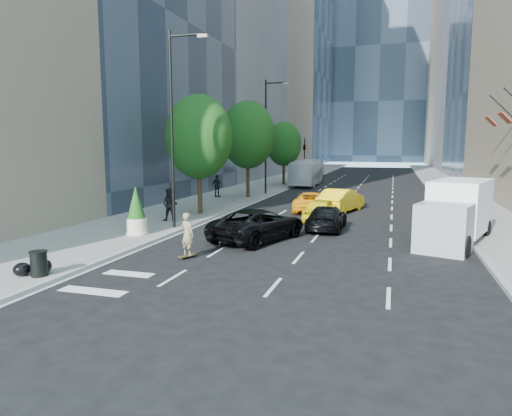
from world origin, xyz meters
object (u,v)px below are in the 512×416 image
(skateboarder, at_px, (187,237))
(black_sedan_mercedes, at_px, (327,218))
(trash_can, at_px, (39,264))
(planter_shrub, at_px, (136,211))
(city_bus, at_px, (307,172))
(black_sedan_lincoln, at_px, (258,225))
(box_truck, at_px, (456,212))

(skateboarder, bearing_deg, black_sedan_mercedes, -97.09)
(skateboarder, bearing_deg, trash_can, 73.31)
(trash_can, relative_size, planter_shrub, 0.34)
(city_bus, height_order, planter_shrub, city_bus)
(black_sedan_mercedes, distance_m, trash_can, 14.28)
(black_sedan_lincoln, height_order, planter_shrub, planter_shrub)
(box_truck, relative_size, planter_shrub, 2.68)
(black_sedan_lincoln, height_order, trash_can, black_sedan_lincoln)
(planter_shrub, bearing_deg, black_sedan_lincoln, 9.81)
(black_sedan_mercedes, height_order, trash_can, black_sedan_mercedes)
(black_sedan_mercedes, height_order, city_bus, city_bus)
(skateboarder, xyz_separation_m, trash_can, (-3.40, -4.19, -0.30))
(skateboarder, distance_m, black_sedan_mercedes, 8.94)
(city_bus, relative_size, box_truck, 1.65)
(black_sedan_mercedes, bearing_deg, trash_can, 57.16)
(black_sedan_lincoln, height_order, black_sedan_mercedes, black_sedan_lincoln)
(skateboarder, distance_m, black_sedan_lincoln, 4.47)
(city_bus, height_order, box_truck, city_bus)
(black_sedan_mercedes, bearing_deg, city_bus, -77.20)
(black_sedan_lincoln, relative_size, box_truck, 0.85)
(planter_shrub, bearing_deg, city_bus, 85.34)
(black_sedan_mercedes, bearing_deg, planter_shrub, 28.77)
(black_sedan_lincoln, bearing_deg, black_sedan_mercedes, -107.25)
(city_bus, xyz_separation_m, box_truck, (12.09, -28.75, -0.00))
(black_sedan_lincoln, height_order, box_truck, box_truck)
(black_sedan_lincoln, bearing_deg, planter_shrub, 29.07)
(box_truck, xyz_separation_m, trash_can, (-13.89, -10.19, -0.90))
(box_truck, relative_size, trash_can, 7.87)
(skateboarder, bearing_deg, box_truck, -127.78)
(box_truck, bearing_deg, skateboarder, -131.40)
(city_bus, bearing_deg, trash_can, -94.16)
(skateboarder, bearing_deg, city_bus, -64.96)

